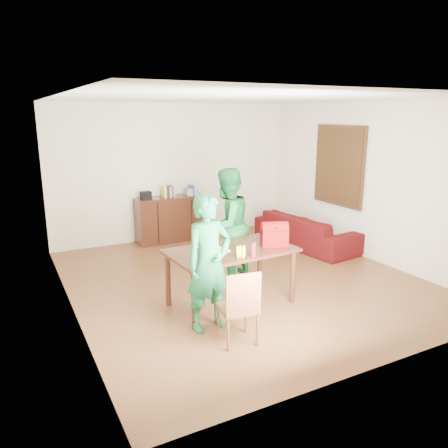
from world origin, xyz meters
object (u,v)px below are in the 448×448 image
table (231,256)px  bottle (253,248)px  person_near (209,263)px  laptop (215,249)px  chair (238,321)px  red_bag (274,236)px  person_far (227,225)px  sofa (306,231)px

table → bottle: bearing=-76.6°
person_near → laptop: 0.55m
chair → red_bag: size_ratio=2.48×
person_far → bottle: 1.21m
chair → laptop: 1.10m
chair → person_near: 0.74m
person_far → red_bag: 0.96m
person_far → bottle: size_ratio=8.59×
red_bag → sofa: (1.94, 1.78, -0.59)m
table → red_bag: bearing=-15.0°
person_near → laptop: person_near is taller
person_near → red_bag: bearing=9.5°
bottle → laptop: bearing=135.0°
person_far → chair: bearing=43.8°
person_near → red_bag: 1.20m
person_far → laptop: bearing=31.4°
person_far → table: bearing=43.6°
table → person_near: size_ratio=1.04×
table → sofa: bearing=29.9°
table → person_near: 0.74m
sofa → laptop: bearing=113.8°
chair → red_bag: 1.45m
laptop → bottle: laptop is taller
sofa → table: bearing=115.9°
person_far → red_bag: size_ratio=4.93×
sofa → person_near: bearing=117.4°
bottle → sofa: bearing=40.1°
laptop → red_bag: red_bag is taller
person_far → sofa: person_far is taller
bottle → sofa: 3.21m
red_bag → laptop: bearing=-166.8°
bottle → red_bag: red_bag is taller
person_far → red_bag: person_far is taller
table → sofa: size_ratio=0.80×
table → chair: size_ratio=1.95×
person_far → red_bag: (0.23, -0.93, 0.04)m
chair → bottle: bearing=55.0°
person_near → red_bag: (1.14, 0.35, 0.09)m
table → red_bag: 0.64m
person_near → bottle: (0.66, 0.10, 0.06)m
chair → person_near: person_near is taller
laptop → chair: bearing=-114.9°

